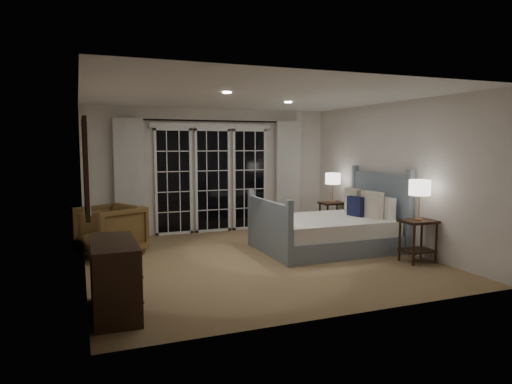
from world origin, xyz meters
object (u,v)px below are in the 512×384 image
object	(u,v)px
armchair	(110,231)
lamp_right	(333,179)
nightstand_left	(418,234)
dresser	(114,277)
bed	(330,230)
lamp_left	(420,188)
nightstand_right	(332,213)

from	to	relation	value
armchair	lamp_right	bearing A→B (deg)	66.36
nightstand_left	dresser	bearing A→B (deg)	-173.29
bed	dresser	xyz separation A→B (m)	(-3.65, -1.76, 0.06)
bed	lamp_left	bearing A→B (deg)	-56.86
nightstand_left	lamp_left	world-z (taller)	lamp_left
nightstand_right	dresser	bearing A→B (deg)	-145.89
nightstand_right	armchair	world-z (taller)	armchair
nightstand_left	nightstand_right	world-z (taller)	nightstand_left
lamp_right	dresser	size ratio (longest dim) A/B	0.54
bed	nightstand_right	size ratio (longest dim) A/B	3.52
lamp_left	armchair	world-z (taller)	lamp_left
nightstand_left	dresser	world-z (taller)	dresser
lamp_left	armchair	distance (m)	4.87
lamp_right	armchair	distance (m)	4.38
nightstand_right	armchair	distance (m)	4.33
dresser	nightstand_right	bearing A→B (deg)	34.11
bed	lamp_right	bearing A→B (deg)	57.55
nightstand_left	dresser	size ratio (longest dim) A/B	0.59
nightstand_right	lamp_right	xyz separation A→B (m)	(0.00, 0.00, 0.68)
lamp_left	bed	bearing A→B (deg)	123.14
lamp_right	armchair	xyz separation A→B (m)	(-4.31, -0.35, -0.69)
nightstand_right	nightstand_left	bearing A→B (deg)	-89.79
lamp_left	lamp_right	bearing A→B (deg)	90.21
nightstand_left	nightstand_right	distance (m)	2.48
nightstand_left	nightstand_right	xyz separation A→B (m)	(-0.01, 2.48, -0.01)
lamp_right	dresser	bearing A→B (deg)	-145.89
armchair	dresser	world-z (taller)	armchair
lamp_left	nightstand_left	bearing A→B (deg)	0.00
nightstand_left	armchair	bearing A→B (deg)	153.74
nightstand_left	armchair	distance (m)	4.82
bed	nightstand_left	size ratio (longest dim) A/B	3.41
bed	nightstand_left	distance (m)	1.48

